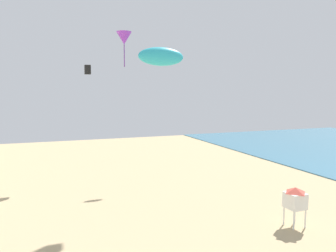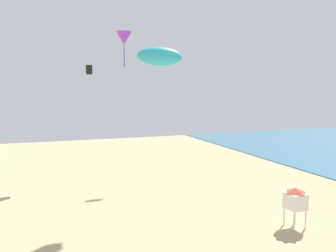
# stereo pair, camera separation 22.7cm
# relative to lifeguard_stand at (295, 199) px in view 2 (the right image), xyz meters

# --- Properties ---
(lifeguard_stand) EXTENTS (1.10, 1.10, 2.55)m
(lifeguard_stand) POSITION_rel_lifeguard_stand_xyz_m (0.00, 0.00, 0.00)
(lifeguard_stand) COLOR white
(lifeguard_stand) RESTS_ON ground
(kite_purple_delta) EXTENTS (0.95, 0.95, 2.15)m
(kite_purple_delta) POSITION_rel_lifeguard_stand_xyz_m (-9.86, 4.41, 10.02)
(kite_purple_delta) COLOR purple
(kite_black_box) EXTENTS (0.59, 0.59, 0.93)m
(kite_black_box) POSITION_rel_lifeguard_stand_xyz_m (-10.55, 17.85, 9.02)
(kite_black_box) COLOR black
(kite_cyan_parafoil) EXTENTS (2.27, 0.63, 0.88)m
(kite_cyan_parafoil) POSITION_rel_lifeguard_stand_xyz_m (-9.31, -0.92, 8.35)
(kite_cyan_parafoil) COLOR #2DB7CC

